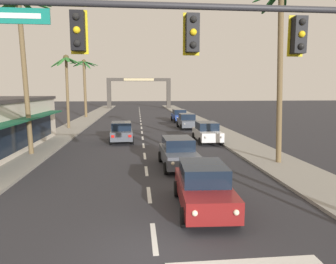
{
  "coord_description": "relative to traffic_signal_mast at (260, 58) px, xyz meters",
  "views": [
    {
      "loc": [
        -0.44,
        -7.59,
        4.38
      ],
      "look_at": [
        1.12,
        8.0,
        2.2
      ],
      "focal_mm": 32.72,
      "sensor_mm": 36.0,
      "label": 1
    }
  ],
  "objects": [
    {
      "name": "sedan_lead_at_stop_bar",
      "position": [
        -0.76,
        2.92,
        -4.32
      ],
      "size": [
        2.11,
        4.51,
        1.68
      ],
      "color": "maroon",
      "rests_on": "ground"
    },
    {
      "name": "sedan_oncoming_far",
      "position": [
        -4.5,
        18.11,
        -4.32
      ],
      "size": [
        2.1,
        4.51,
        1.68
      ],
      "color": "#4C515B",
      "rests_on": "ground"
    },
    {
      "name": "sidewalk_right",
      "position": [
        5.11,
        19.86,
        -5.11
      ],
      "size": [
        3.2,
        110.0,
        0.14
      ],
      "primitive_type": "cube",
      "color": "gray",
      "rests_on": "ground"
    },
    {
      "name": "palm_right_second",
      "position": [
        4.89,
        9.15,
        1.89
      ],
      "size": [
        3.39,
        3.12,
        10.06
      ],
      "color": "brown",
      "rests_on": "ground"
    },
    {
      "name": "ground_plane",
      "position": [
        -2.69,
        -0.14,
        -5.18
      ],
      "size": [
        220.0,
        220.0,
        0.0
      ],
      "primitive_type": "plane",
      "color": "#2D2D33"
    },
    {
      "name": "sidewalk_left",
      "position": [
        -10.49,
        19.86,
        -5.11
      ],
      "size": [
        3.2,
        110.0,
        0.14
      ],
      "primitive_type": "cube",
      "color": "gray",
      "rests_on": "ground"
    },
    {
      "name": "sedan_parked_nearest_kerb",
      "position": [
        2.57,
        33.63,
        -4.32
      ],
      "size": [
        2.01,
        4.48,
        1.68
      ],
      "color": "navy",
      "rests_on": "ground"
    },
    {
      "name": "palm_left_third",
      "position": [
        -10.75,
        27.01,
        0.78
      ],
      "size": [
        3.71,
        3.89,
        8.11
      ],
      "color": "brown",
      "rests_on": "ground"
    },
    {
      "name": "traffic_signal_mast",
      "position": [
        0.0,
        0.0,
        0.0
      ],
      "size": [
        11.17,
        0.41,
        7.06
      ],
      "color": "#2D2D33",
      "rests_on": "ground"
    },
    {
      "name": "town_gateway_arch",
      "position": [
        -2.69,
        63.53,
        -0.68
      ],
      "size": [
        14.59,
        0.9,
        6.99
      ],
      "color": "#423D38",
      "rests_on": "ground"
    },
    {
      "name": "sedan_third_in_queue",
      "position": [
        -0.87,
        9.14,
        -4.32
      ],
      "size": [
        2.04,
        4.49,
        1.68
      ],
      "color": "#4C515B",
      "rests_on": "ground"
    },
    {
      "name": "sedan_parked_mid_kerb",
      "position": [
        2.43,
        26.27,
        -4.32
      ],
      "size": [
        1.96,
        4.46,
        1.68
      ],
      "color": "#4C515B",
      "rests_on": "ground"
    },
    {
      "name": "sedan_parked_far_kerb",
      "position": [
        2.64,
        17.14,
        -4.32
      ],
      "size": [
        1.97,
        4.46,
        1.68
      ],
      "color": "silver",
      "rests_on": "ground"
    },
    {
      "name": "palm_left_second",
      "position": [
        -10.38,
        13.12,
        2.52
      ],
      "size": [
        3.75,
        3.83,
        10.35
      ],
      "color": "brown",
      "rests_on": "ground"
    },
    {
      "name": "lane_markings",
      "position": [
        -2.28,
        20.63,
        -5.17
      ],
      "size": [
        4.28,
        89.34,
        0.01
      ],
      "color": "silver",
      "rests_on": "ground"
    },
    {
      "name": "palm_left_farthest",
      "position": [
        -11.14,
        40.85,
        0.87
      ],
      "size": [
        4.19,
        3.93,
        8.92
      ],
      "color": "brown",
      "rests_on": "ground"
    }
  ]
}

